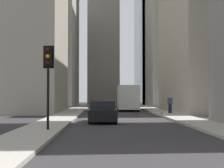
{
  "coord_description": "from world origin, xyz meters",
  "views": [
    {
      "loc": [
        -27.2,
        1.41,
        1.78
      ],
      "look_at": [
        16.4,
        0.31,
        3.08
      ],
      "focal_mm": 59.85,
      "sensor_mm": 36.0,
      "label": 1
    }
  ],
  "objects_px": {
    "sedan_black": "(103,112)",
    "traffic_light_foreground": "(48,67)",
    "pedestrian": "(170,103)",
    "discarded_bottle": "(162,113)",
    "delivery_truck": "(127,98)"
  },
  "relations": [
    {
      "from": "traffic_light_foreground",
      "to": "discarded_bottle",
      "type": "height_order",
      "value": "traffic_light_foreground"
    },
    {
      "from": "sedan_black",
      "to": "traffic_light_foreground",
      "type": "xyz_separation_m",
      "value": [
        -6.53,
        2.61,
        2.44
      ]
    },
    {
      "from": "delivery_truck",
      "to": "traffic_light_foreground",
      "type": "xyz_separation_m",
      "value": [
        -24.31,
        5.41,
        1.64
      ]
    },
    {
      "from": "delivery_truck",
      "to": "pedestrian",
      "type": "height_order",
      "value": "delivery_truck"
    },
    {
      "from": "delivery_truck",
      "to": "sedan_black",
      "type": "relative_size",
      "value": 1.5
    },
    {
      "from": "traffic_light_foreground",
      "to": "pedestrian",
      "type": "height_order",
      "value": "traffic_light_foreground"
    },
    {
      "from": "traffic_light_foreground",
      "to": "delivery_truck",
      "type": "bearing_deg",
      "value": -12.55
    },
    {
      "from": "discarded_bottle",
      "to": "sedan_black",
      "type": "bearing_deg",
      "value": 144.82
    },
    {
      "from": "sedan_black",
      "to": "pedestrian",
      "type": "height_order",
      "value": "pedestrian"
    },
    {
      "from": "sedan_black",
      "to": "pedestrian",
      "type": "bearing_deg",
      "value": -33.2
    },
    {
      "from": "pedestrian",
      "to": "discarded_bottle",
      "type": "bearing_deg",
      "value": 153.58
    },
    {
      "from": "sedan_black",
      "to": "traffic_light_foreground",
      "type": "height_order",
      "value": "traffic_light_foreground"
    },
    {
      "from": "sedan_black",
      "to": "delivery_truck",
      "type": "bearing_deg",
      "value": -8.95
    },
    {
      "from": "sedan_black",
      "to": "discarded_bottle",
      "type": "relative_size",
      "value": 15.93
    },
    {
      "from": "pedestrian",
      "to": "traffic_light_foreground",
      "type": "bearing_deg",
      "value": 151.21
    }
  ]
}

